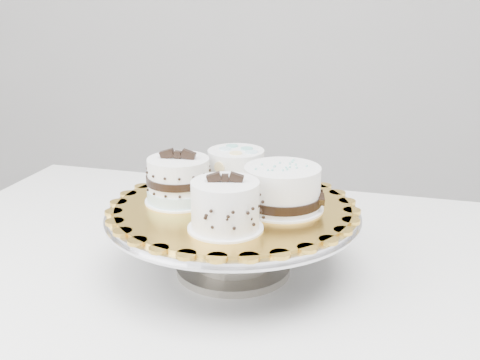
# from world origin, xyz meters

# --- Properties ---
(table) EXTENTS (1.45, 1.09, 0.75)m
(table) POSITION_xyz_m (0.00, 0.19, 0.68)
(table) COLOR white
(table) RESTS_ON floor
(cake_stand) EXTENTS (0.40, 0.40, 0.11)m
(cake_stand) POSITION_xyz_m (-0.04, 0.19, 0.82)
(cake_stand) COLOR gray
(cake_stand) RESTS_ON table
(cake_board) EXTENTS (0.43, 0.43, 0.01)m
(cake_board) POSITION_xyz_m (-0.04, 0.19, 0.86)
(cake_board) COLOR gold
(cake_board) RESTS_ON cake_stand
(cake_swirl) EXTENTS (0.11, 0.11, 0.09)m
(cake_swirl) POSITION_xyz_m (-0.04, 0.10, 0.90)
(cake_swirl) COLOR white
(cake_swirl) RESTS_ON cake_board
(cake_banded) EXTENTS (0.11, 0.11, 0.09)m
(cake_banded) POSITION_xyz_m (-0.13, 0.20, 0.90)
(cake_banded) COLOR white
(cake_banded) RESTS_ON cake_board
(cake_dots) EXTENTS (0.12, 0.12, 0.07)m
(cake_dots) POSITION_xyz_m (-0.05, 0.27, 0.90)
(cake_dots) COLOR white
(cake_dots) RESTS_ON cake_board
(cake_ribbon) EXTENTS (0.13, 0.13, 0.07)m
(cake_ribbon) POSITION_xyz_m (0.03, 0.19, 0.89)
(cake_ribbon) COLOR white
(cake_ribbon) RESTS_ON cake_board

